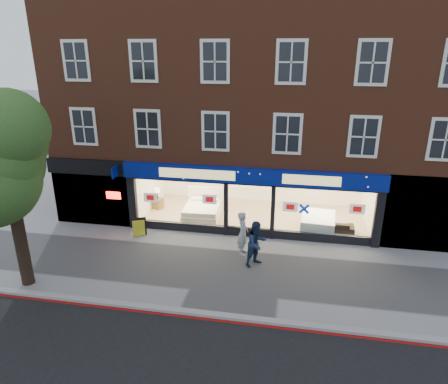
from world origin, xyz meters
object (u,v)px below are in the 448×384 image
(display_bed, at_px, (203,210))
(pedestrian_blue, at_px, (257,243))
(mattress_stack, at_px, (318,223))
(sofa, at_px, (331,227))
(a_board, at_px, (140,227))
(pedestrian_grey, at_px, (243,233))

(display_bed, bearing_deg, pedestrian_blue, -54.92)
(mattress_stack, distance_m, sofa, 0.61)
(mattress_stack, height_order, pedestrian_blue, pedestrian_blue)
(a_board, distance_m, pedestrian_grey, 4.94)
(pedestrian_grey, bearing_deg, display_bed, 31.86)
(pedestrian_grey, bearing_deg, pedestrian_blue, -145.44)
(display_bed, bearing_deg, sofa, -9.54)
(display_bed, bearing_deg, mattress_stack, -9.29)
(pedestrian_blue, bearing_deg, pedestrian_grey, 82.55)
(mattress_stack, bearing_deg, pedestrian_grey, -140.34)
(display_bed, height_order, a_board, display_bed)
(sofa, xyz_separation_m, pedestrian_blue, (-3.10, -3.30, 0.53))
(display_bed, distance_m, pedestrian_blue, 5.17)
(pedestrian_blue, bearing_deg, display_bed, 80.38)
(sofa, height_order, a_board, a_board)
(mattress_stack, height_order, pedestrian_grey, pedestrian_grey)
(mattress_stack, distance_m, a_board, 8.20)
(pedestrian_grey, bearing_deg, sofa, -61.25)
(mattress_stack, relative_size, sofa, 0.98)
(display_bed, distance_m, pedestrian_grey, 4.15)
(a_board, xyz_separation_m, pedestrian_grey, (4.85, -0.81, 0.51))
(a_board, xyz_separation_m, pedestrian_blue, (5.50, -1.60, 0.50))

